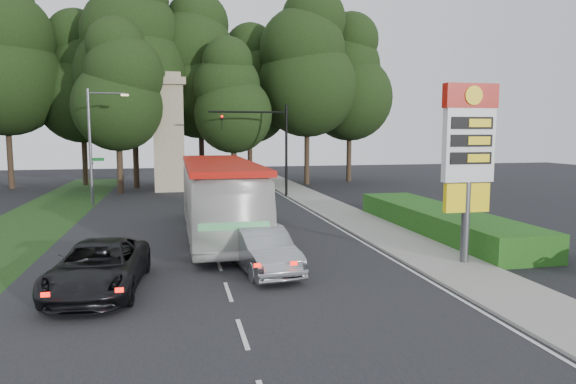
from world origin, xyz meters
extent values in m
plane|color=black|center=(0.00, 0.00, 0.00)|extent=(120.00, 120.00, 0.00)
cube|color=black|center=(0.00, 12.00, 0.01)|extent=(14.00, 80.00, 0.02)
cube|color=gray|center=(8.50, 12.00, 0.06)|extent=(3.00, 80.00, 0.12)
cube|color=#193814|center=(-9.50, 18.00, 0.01)|extent=(5.00, 50.00, 0.02)
cube|color=#1A4C14|center=(11.50, 8.00, 0.60)|extent=(3.00, 14.00, 1.20)
cylinder|color=#59595E|center=(9.20, 2.00, 1.60)|extent=(0.32, 0.32, 3.20)
cube|color=yellow|center=(9.20, 2.00, 2.60)|extent=(1.80, 0.25, 1.10)
cube|color=silver|center=(9.20, 2.00, 4.60)|extent=(2.00, 0.35, 2.80)
cube|color=#B01109|center=(9.20, 2.00, 6.40)|extent=(2.10, 0.40, 0.90)
cylinder|color=yellow|center=(9.20, 1.78, 6.40)|extent=(0.70, 0.05, 0.70)
cube|color=black|center=(9.20, 1.81, 5.40)|extent=(1.70, 0.04, 0.45)
cube|color=black|center=(9.20, 1.81, 4.75)|extent=(1.70, 0.04, 0.45)
cube|color=black|center=(9.20, 1.81, 4.10)|extent=(1.70, 0.04, 0.45)
cylinder|color=black|center=(7.00, 24.00, 3.60)|extent=(0.20, 0.20, 7.20)
cylinder|color=black|center=(4.00, 24.00, 6.60)|extent=(6.00, 0.14, 0.14)
imported|color=black|center=(2.00, 24.00, 6.35)|extent=(0.18, 0.22, 1.10)
sphere|color=#FF0C05|center=(2.00, 23.85, 6.25)|extent=(0.18, 0.18, 0.18)
cylinder|color=#59595E|center=(-7.20, 22.00, 4.00)|extent=(0.20, 0.20, 8.00)
cylinder|color=#59595E|center=(-6.00, 22.00, 7.70)|extent=(2.40, 0.12, 0.12)
cube|color=#FFE599|center=(-4.80, 22.00, 7.60)|extent=(0.50, 0.22, 0.14)
cube|color=#0C591E|center=(-6.75, 22.00, 3.20)|extent=(0.85, 0.04, 0.22)
cube|color=#0C591E|center=(-7.20, 22.45, 2.90)|extent=(0.04, 0.85, 0.22)
cube|color=gray|center=(-2.00, 30.00, 4.50)|extent=(2.50, 2.50, 9.00)
cube|color=gray|center=(-2.00, 30.00, 9.30)|extent=(3.00, 3.00, 0.60)
cube|color=gray|center=(-2.00, 30.00, 9.80)|extent=(2.20, 2.20, 0.50)
cylinder|color=#2D2116|center=(-16.00, 35.00, 3.15)|extent=(0.50, 0.50, 6.30)
sphere|color=black|center=(-16.00, 35.00, 9.62)|extent=(9.80, 9.80, 9.80)
sphere|color=black|center=(-16.00, 35.00, 13.12)|extent=(8.40, 8.40, 8.40)
sphere|color=black|center=(-16.00, 35.00, 16.10)|extent=(6.30, 6.30, 6.30)
cylinder|color=#2D2116|center=(-10.00, 37.00, 2.70)|extent=(0.50, 0.50, 5.40)
sphere|color=black|center=(-10.00, 37.00, 8.25)|extent=(8.40, 8.40, 8.40)
sphere|color=black|center=(-10.00, 37.00, 11.25)|extent=(7.20, 7.20, 7.20)
sphere|color=black|center=(-10.00, 37.00, 13.80)|extent=(5.40, 5.40, 5.40)
cylinder|color=#2D2116|center=(-5.00, 33.00, 3.24)|extent=(0.50, 0.50, 6.48)
sphere|color=black|center=(-5.00, 33.00, 9.90)|extent=(10.08, 10.08, 10.08)
sphere|color=black|center=(-5.00, 33.00, 13.50)|extent=(8.64, 8.64, 8.64)
sphere|color=black|center=(-5.00, 33.00, 16.56)|extent=(6.48, 6.48, 6.48)
cylinder|color=#2D2116|center=(1.00, 35.00, 2.97)|extent=(0.50, 0.50, 5.94)
sphere|color=black|center=(1.00, 35.00, 9.08)|extent=(9.24, 9.24, 9.24)
sphere|color=black|center=(1.00, 35.00, 12.38)|extent=(7.92, 7.92, 7.92)
sphere|color=black|center=(1.00, 35.00, 15.18)|extent=(5.94, 5.94, 5.94)
cylinder|color=#2D2116|center=(6.00, 37.00, 2.61)|extent=(0.50, 0.50, 5.22)
sphere|color=black|center=(6.00, 37.00, 7.97)|extent=(8.12, 8.12, 8.12)
sphere|color=black|center=(6.00, 37.00, 10.88)|extent=(6.96, 6.96, 6.96)
sphere|color=black|center=(6.00, 37.00, 13.34)|extent=(5.22, 5.22, 5.22)
cylinder|color=#2D2116|center=(11.00, 33.00, 3.06)|extent=(0.50, 0.50, 6.12)
sphere|color=black|center=(11.00, 33.00, 9.35)|extent=(9.52, 9.52, 9.52)
sphere|color=black|center=(11.00, 33.00, 12.75)|extent=(8.16, 8.16, 8.16)
sphere|color=black|center=(11.00, 33.00, 15.64)|extent=(6.12, 6.12, 6.12)
cylinder|color=#2D2116|center=(16.00, 35.00, 2.79)|extent=(0.50, 0.50, 5.58)
sphere|color=black|center=(16.00, 35.00, 8.53)|extent=(8.68, 8.68, 8.68)
sphere|color=black|center=(16.00, 35.00, 11.62)|extent=(7.44, 7.44, 7.44)
sphere|color=black|center=(16.00, 35.00, 14.26)|extent=(5.58, 5.58, 5.58)
cylinder|color=#2D2116|center=(-6.00, 29.00, 2.34)|extent=(0.50, 0.50, 4.68)
sphere|color=black|center=(-6.00, 29.00, 7.15)|extent=(7.28, 7.28, 7.28)
sphere|color=black|center=(-6.00, 29.00, 9.75)|extent=(6.24, 6.24, 6.24)
sphere|color=black|center=(-6.00, 29.00, 11.96)|extent=(4.68, 4.68, 4.68)
cylinder|color=#2D2116|center=(3.50, 29.50, 2.16)|extent=(0.50, 0.50, 4.32)
sphere|color=black|center=(3.50, 29.50, 6.60)|extent=(6.72, 6.72, 6.72)
sphere|color=black|center=(3.50, 29.50, 9.00)|extent=(5.76, 5.76, 5.76)
sphere|color=black|center=(3.50, 29.50, 11.04)|extent=(4.32, 4.32, 4.32)
imported|color=silver|center=(0.50, 9.45, 1.83)|extent=(3.12, 13.17, 3.66)
imported|color=#9B9EA2|center=(1.50, 2.78, 0.80)|extent=(2.30, 5.05, 1.61)
imported|color=black|center=(-4.00, 1.51, 0.79)|extent=(3.07, 5.88, 1.58)
camera|label=1|loc=(-1.55, -15.33, 5.06)|focal=32.00mm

